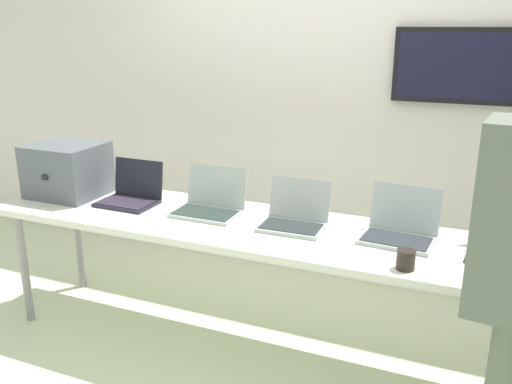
# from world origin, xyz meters

# --- Properties ---
(ground) EXTENTS (8.00, 8.00, 0.04)m
(ground) POSITION_xyz_m (0.00, 0.00, -0.02)
(ground) COLOR beige
(back_wall) EXTENTS (8.00, 0.11, 2.48)m
(back_wall) POSITION_xyz_m (0.02, 1.13, 1.25)
(back_wall) COLOR silver
(back_wall) RESTS_ON ground
(workbench) EXTENTS (3.06, 0.70, 0.78)m
(workbench) POSITION_xyz_m (0.00, 0.00, 0.72)
(workbench) COLOR white
(workbench) RESTS_ON ground
(equipment_box) EXTENTS (0.43, 0.39, 0.33)m
(equipment_box) POSITION_xyz_m (-1.26, 0.04, 0.94)
(equipment_box) COLOR slate
(equipment_box) RESTS_ON workbench
(laptop_station_0) EXTENTS (0.34, 0.27, 0.25)m
(laptop_station_0) POSITION_xyz_m (-0.81, 0.05, 0.83)
(laptop_station_0) COLOR #1E1F2C
(laptop_station_0) RESTS_ON workbench
(laptop_station_1) EXTENTS (0.37, 0.30, 0.25)m
(laptop_station_1) POSITION_xyz_m (-0.29, 0.08, 0.83)
(laptop_station_1) COLOR #ACB7B4
(laptop_station_1) RESTS_ON workbench
(laptop_station_2) EXTENTS (0.34, 0.30, 0.24)m
(laptop_station_2) POSITION_xyz_m (0.23, 0.06, 0.83)
(laptop_station_2) COLOR #A9B0B3
(laptop_station_2) RESTS_ON workbench
(laptop_station_3) EXTENTS (0.37, 0.33, 0.25)m
(laptop_station_3) POSITION_xyz_m (0.77, 0.10, 0.83)
(laptop_station_3) COLOR #A8B3B6
(laptop_station_3) RESTS_ON workbench
(laptop_station_4) EXTENTS (0.39, 0.34, 0.27)m
(laptop_station_4) POSITION_xyz_m (1.28, 0.08, 0.84)
(laptop_station_4) COLOR #36373C
(laptop_station_4) RESTS_ON workbench
(coffee_mug) EXTENTS (0.08, 0.08, 0.09)m
(coffee_mug) POSITION_xyz_m (0.85, -0.25, 0.82)
(coffee_mug) COLOR #2B231F
(coffee_mug) RESTS_ON workbench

